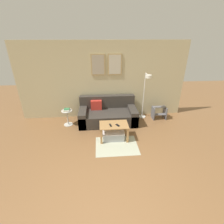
{
  "coord_description": "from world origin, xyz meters",
  "views": [
    {
      "loc": [
        -0.14,
        -1.74,
        2.67
      ],
      "look_at": [
        0.18,
        2.08,
        0.85
      ],
      "focal_mm": 26.0,
      "sensor_mm": 36.0,
      "label": 1
    }
  ],
  "objects_px": {
    "remote_control": "(110,125)",
    "book_stack": "(67,110)",
    "couch": "(108,114)",
    "step_stool": "(159,112)",
    "storage_bin": "(113,135)",
    "side_table": "(67,116)",
    "coffee_table": "(114,128)",
    "cell_phone": "(118,125)",
    "floor_lamp": "(146,91)"
  },
  "relations": [
    {
      "from": "floor_lamp",
      "to": "step_stool",
      "type": "distance_m",
      "value": 0.96
    },
    {
      "from": "cell_phone",
      "to": "floor_lamp",
      "type": "bearing_deg",
      "value": 18.12
    },
    {
      "from": "storage_bin",
      "to": "step_stool",
      "type": "xyz_separation_m",
      "value": [
        1.7,
        1.11,
        0.11
      ]
    },
    {
      "from": "storage_bin",
      "to": "remote_control",
      "type": "xyz_separation_m",
      "value": [
        -0.09,
        -0.05,
        0.35
      ]
    },
    {
      "from": "side_table",
      "to": "book_stack",
      "type": "xyz_separation_m",
      "value": [
        0.0,
        0.01,
        0.23
      ]
    },
    {
      "from": "coffee_table",
      "to": "book_stack",
      "type": "distance_m",
      "value": 1.7
    },
    {
      "from": "side_table",
      "to": "cell_phone",
      "type": "height_order",
      "value": "side_table"
    },
    {
      "from": "side_table",
      "to": "storage_bin",
      "type": "bearing_deg",
      "value": -32.89
    },
    {
      "from": "side_table",
      "to": "remote_control",
      "type": "relative_size",
      "value": 3.41
    },
    {
      "from": "coffee_table",
      "to": "cell_phone",
      "type": "bearing_deg",
      "value": -32.21
    },
    {
      "from": "coffee_table",
      "to": "remote_control",
      "type": "distance_m",
      "value": 0.16
    },
    {
      "from": "couch",
      "to": "step_stool",
      "type": "relative_size",
      "value": 4.06
    },
    {
      "from": "storage_bin",
      "to": "floor_lamp",
      "type": "xyz_separation_m",
      "value": [
        1.15,
        1.09,
        0.9
      ]
    },
    {
      "from": "storage_bin",
      "to": "step_stool",
      "type": "bearing_deg",
      "value": 33.01
    },
    {
      "from": "couch",
      "to": "remote_control",
      "type": "xyz_separation_m",
      "value": [
        0.01,
        -1.07,
        0.2
      ]
    },
    {
      "from": "floor_lamp",
      "to": "remote_control",
      "type": "relative_size",
      "value": 10.57
    },
    {
      "from": "couch",
      "to": "floor_lamp",
      "type": "height_order",
      "value": "floor_lamp"
    },
    {
      "from": "floor_lamp",
      "to": "book_stack",
      "type": "distance_m",
      "value": 2.61
    },
    {
      "from": "couch",
      "to": "side_table",
      "type": "bearing_deg",
      "value": -175.11
    },
    {
      "from": "book_stack",
      "to": "floor_lamp",
      "type": "bearing_deg",
      "value": 3.87
    },
    {
      "from": "coffee_table",
      "to": "storage_bin",
      "type": "bearing_deg",
      "value": 179.58
    },
    {
      "from": "cell_phone",
      "to": "coffee_table",
      "type": "bearing_deg",
      "value": 117.89
    },
    {
      "from": "couch",
      "to": "storage_bin",
      "type": "relative_size",
      "value": 3.08
    },
    {
      "from": "storage_bin",
      "to": "remote_control",
      "type": "relative_size",
      "value": 4.04
    },
    {
      "from": "floor_lamp",
      "to": "book_stack",
      "type": "relative_size",
      "value": 6.84
    },
    {
      "from": "step_stool",
      "to": "cell_phone",
      "type": "bearing_deg",
      "value": -143.68
    },
    {
      "from": "book_stack",
      "to": "cell_phone",
      "type": "height_order",
      "value": "book_stack"
    },
    {
      "from": "remote_control",
      "to": "book_stack",
      "type": "bearing_deg",
      "value": 133.34
    },
    {
      "from": "coffee_table",
      "to": "couch",
      "type": "bearing_deg",
      "value": 96.22
    },
    {
      "from": "storage_bin",
      "to": "side_table",
      "type": "bearing_deg",
      "value": 147.11
    },
    {
      "from": "storage_bin",
      "to": "remote_control",
      "type": "bearing_deg",
      "value": -149.72
    },
    {
      "from": "storage_bin",
      "to": "side_table",
      "type": "xyz_separation_m",
      "value": [
        -1.4,
        0.91,
        0.18
      ]
    },
    {
      "from": "side_table",
      "to": "step_stool",
      "type": "distance_m",
      "value": 3.11
    },
    {
      "from": "cell_phone",
      "to": "step_stool",
      "type": "distance_m",
      "value": 1.99
    },
    {
      "from": "storage_bin",
      "to": "side_table",
      "type": "relative_size",
      "value": 1.18
    },
    {
      "from": "book_stack",
      "to": "cell_phone",
      "type": "xyz_separation_m",
      "value": [
        1.52,
        -0.98,
        -0.08
      ]
    },
    {
      "from": "coffee_table",
      "to": "floor_lamp",
      "type": "height_order",
      "value": "floor_lamp"
    },
    {
      "from": "storage_bin",
      "to": "book_stack",
      "type": "relative_size",
      "value": 2.61
    },
    {
      "from": "cell_phone",
      "to": "book_stack",
      "type": "bearing_deg",
      "value": 117.11
    },
    {
      "from": "coffee_table",
      "to": "book_stack",
      "type": "xyz_separation_m",
      "value": [
        -1.42,
        0.92,
        0.19
      ]
    },
    {
      "from": "book_stack",
      "to": "storage_bin",
      "type": "bearing_deg",
      "value": -33.29
    },
    {
      "from": "coffee_table",
      "to": "floor_lamp",
      "type": "xyz_separation_m",
      "value": [
        1.14,
        1.09,
        0.66
      ]
    },
    {
      "from": "coffee_table",
      "to": "cell_phone",
      "type": "xyz_separation_m",
      "value": [
        0.1,
        -0.06,
        0.11
      ]
    },
    {
      "from": "couch",
      "to": "side_table",
      "type": "xyz_separation_m",
      "value": [
        -1.31,
        -0.11,
        0.03
      ]
    },
    {
      "from": "book_stack",
      "to": "couch",
      "type": "bearing_deg",
      "value": 4.3
    },
    {
      "from": "couch",
      "to": "cell_phone",
      "type": "relative_size",
      "value": 13.32
    },
    {
      "from": "cell_phone",
      "to": "step_stool",
      "type": "xyz_separation_m",
      "value": [
        1.59,
        1.17,
        -0.23
      ]
    },
    {
      "from": "side_table",
      "to": "cell_phone",
      "type": "relative_size",
      "value": 3.66
    },
    {
      "from": "floor_lamp",
      "to": "step_stool",
      "type": "relative_size",
      "value": 3.45
    },
    {
      "from": "couch",
      "to": "step_stool",
      "type": "distance_m",
      "value": 1.8
    }
  ]
}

